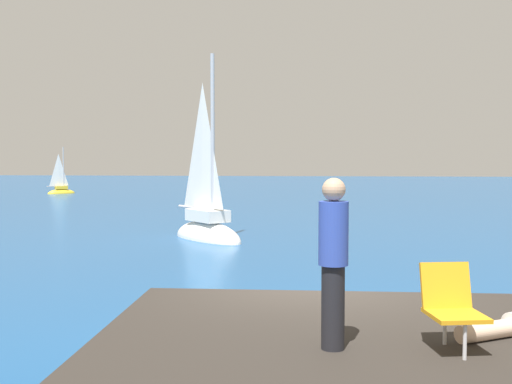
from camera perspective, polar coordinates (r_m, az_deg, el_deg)
The scene contains 8 objects.
ground_plane at distance 9.50m, azimuth 4.92°, elevation -14.60°, with size 160.00×160.00×0.00m, color navy.
boulder_seaward at distance 9.01m, azimuth 8.15°, elevation -15.62°, with size 0.91×0.73×0.50m, color #312221.
boulder_inland at distance 9.45m, azimuth 0.37°, elevation -14.69°, with size 1.21×0.96×0.66m, color #2C2323.
sailboat_near at distance 22.32m, azimuth -4.35°, elevation -3.24°, with size 3.37×3.56×6.96m.
sailboat_far at distance 50.68m, azimuth -16.95°, elevation 0.10°, with size 2.04×1.78×3.87m.
person_standing at distance 6.08m, azimuth 6.89°, elevation -5.87°, with size 0.28×0.28×1.62m.
beach_chair at distance 6.39m, azimuth 16.97°, elevation -9.40°, with size 0.58×0.67×0.80m.
marker_buoy at distance 27.01m, azimuth 6.56°, elevation -2.90°, with size 0.56×0.56×1.13m.
Camera 1 is at (0.03, -9.04, 2.92)m, focal length 44.97 mm.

